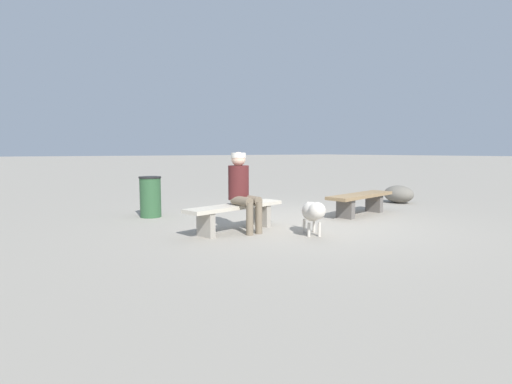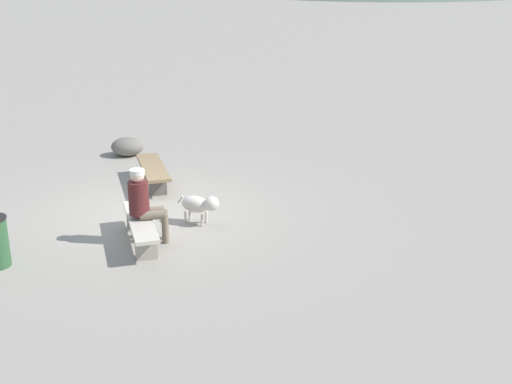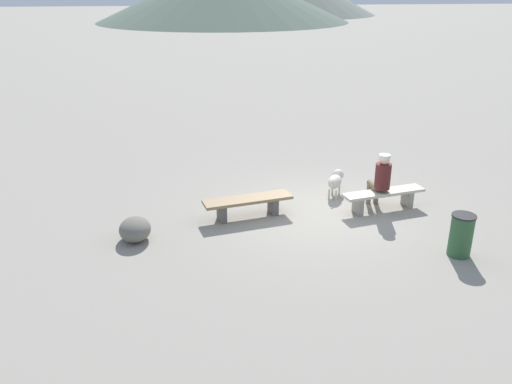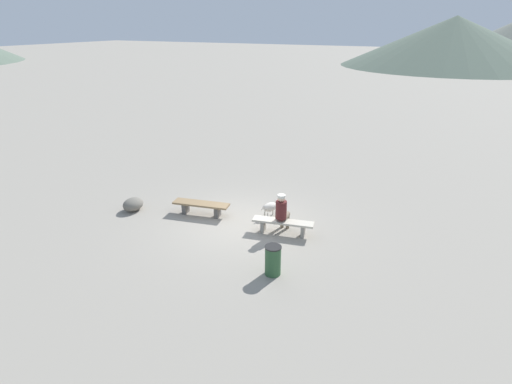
# 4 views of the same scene
# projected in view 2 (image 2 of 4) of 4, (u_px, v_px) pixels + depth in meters

# --- Properties ---
(ground) EXTENTS (210.00, 210.00, 0.06)m
(ground) POSITION_uv_depth(u_px,v_px,m) (150.00, 214.00, 12.42)
(ground) COLOR gray
(bench_left) EXTENTS (1.93, 0.80, 0.43)m
(bench_left) POSITION_uv_depth(u_px,v_px,m) (153.00, 171.00, 13.73)
(bench_left) COLOR #605B56
(bench_left) RESTS_ON ground
(bench_right) EXTENTS (1.89, 0.72, 0.43)m
(bench_right) POSITION_uv_depth(u_px,v_px,m) (141.00, 226.00, 10.95)
(bench_right) COLOR gray
(bench_right) RESTS_ON ground
(seated_person) EXTENTS (0.36, 0.63, 1.28)m
(seated_person) POSITION_uv_depth(u_px,v_px,m) (144.00, 200.00, 10.88)
(seated_person) COLOR #511E1E
(seated_person) RESTS_ON ground
(dog) EXTENTS (0.54, 0.73, 0.55)m
(dog) POSITION_uv_depth(u_px,v_px,m) (200.00, 204.00, 11.76)
(dog) COLOR beige
(dog) RESTS_ON ground
(boulder) EXTENTS (0.61, 0.76, 0.44)m
(boulder) POSITION_uv_depth(u_px,v_px,m) (127.00, 147.00, 15.83)
(boulder) COLOR #6B665B
(boulder) RESTS_ON ground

